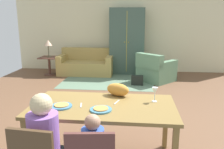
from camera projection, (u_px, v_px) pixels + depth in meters
The scene contains 18 objects.
ground_plane at pixel (116, 103), 5.10m from camera, with size 7.47×6.44×0.02m, color brown.
back_wall at pixel (125, 31), 7.94m from camera, with size 7.47×0.10×2.70m, color beige.
dining_table at pixel (103, 110), 2.87m from camera, with size 1.74×0.93×0.76m.
plate_near_man at pixel (62, 106), 2.78m from camera, with size 0.25×0.25×0.02m, color teal.
pizza_near_man at pixel (61, 105), 2.78m from camera, with size 0.17×0.17×0.01m, color #E49849.
plate_near_child at pixel (101, 110), 2.68m from camera, with size 0.25×0.25×0.02m, color teal.
pizza_near_child at pixel (101, 108), 2.67m from camera, with size 0.17×0.17×0.01m, color #E09244.
wine_glass at pixel (155, 91), 2.93m from camera, with size 0.07×0.07×0.19m.
fork at pixel (81, 105), 2.83m from camera, with size 0.02×0.15×0.01m, color silver.
knife at pixel (117, 102), 2.93m from camera, with size 0.01×0.17×0.01m, color silver.
cat at pixel (118, 90), 3.17m from camera, with size 0.32×0.16×0.17m, color orange.
area_rug at pixel (108, 81), 6.82m from camera, with size 2.60×1.80×0.01m, color slate.
couch at pixel (86, 65), 7.66m from camera, with size 1.74×0.86×0.82m.
armchair at pixel (155, 70), 6.76m from camera, with size 1.21×1.21×0.82m.
armoire at pixel (127, 41), 7.62m from camera, with size 1.10×0.59×2.10m.
side_table at pixel (49, 63), 7.51m from camera, with size 0.56×0.56×0.58m.
table_lamp at pixel (48, 43), 7.36m from camera, with size 0.26×0.26×0.54m.
handbag at pixel (137, 80), 6.41m from camera, with size 0.32×0.16×0.26m, color black.
Camera 1 is at (0.42, -4.18, 1.78)m, focal length 37.73 mm.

